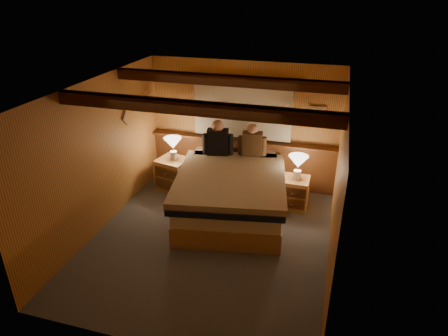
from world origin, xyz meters
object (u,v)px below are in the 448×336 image
at_px(bed, 231,193).
at_px(person_left, 218,140).
at_px(nightstand_right, 294,192).
at_px(lamp_left, 173,144).
at_px(duffel_bag, 172,177).
at_px(person_right, 252,142).
at_px(lamp_right, 298,163).
at_px(nightstand_left, 173,174).

xyz_separation_m(bed, person_left, (-0.45, 0.72, 0.64)).
distance_m(nightstand_right, lamp_left, 2.38).
height_order(nightstand_right, person_left, person_left).
bearing_deg(lamp_left, nightstand_right, -1.22).
distance_m(lamp_left, duffel_bag, 0.78).
xyz_separation_m(bed, person_right, (0.16, 0.85, 0.62)).
relative_size(person_right, duffel_bag, 1.10).
bearing_deg(person_right, person_left, -174.49).
xyz_separation_m(lamp_left, lamp_right, (2.33, -0.06, -0.06)).
xyz_separation_m(lamp_right, duffel_bag, (-2.46, 0.20, -0.70)).
bearing_deg(person_left, nightstand_left, 176.91).
xyz_separation_m(nightstand_left, duffel_bag, (-0.11, 0.15, -0.15)).
distance_m(lamp_left, lamp_right, 2.33).
relative_size(lamp_left, duffel_bag, 0.76).
distance_m(lamp_right, duffel_bag, 2.57).
relative_size(nightstand_right, person_left, 0.80).
bearing_deg(bed, nightstand_left, 146.03).
xyz_separation_m(lamp_left, person_right, (1.45, 0.25, 0.10)).
distance_m(bed, person_right, 1.06).
bearing_deg(person_left, person_right, 0.26).
distance_m(person_left, person_right, 0.63).
distance_m(lamp_right, person_left, 1.51).
bearing_deg(lamp_left, person_right, 9.94).
bearing_deg(person_left, lamp_right, -18.86).
bearing_deg(person_right, duffel_bag, 177.35).
bearing_deg(nightstand_right, nightstand_left, 179.57).
xyz_separation_m(lamp_left, person_left, (0.84, 0.12, 0.13)).
height_order(nightstand_left, duffel_bag, nightstand_left).
distance_m(nightstand_right, person_left, 1.66).
xyz_separation_m(lamp_left, duffel_bag, (-0.13, 0.14, -0.76)).
distance_m(lamp_left, person_right, 1.48).
relative_size(nightstand_left, person_left, 0.95).
relative_size(lamp_left, person_right, 0.69).
distance_m(nightstand_right, duffel_bag, 2.44).
relative_size(bed, lamp_left, 5.83).
relative_size(nightstand_left, duffel_bag, 1.13).
distance_m(nightstand_left, lamp_left, 0.61).
bearing_deg(nightstand_left, duffel_bag, 137.57).
bearing_deg(nightstand_left, nightstand_right, 11.06).
distance_m(nightstand_left, person_right, 1.66).
bearing_deg(duffel_bag, lamp_right, -19.93).
height_order(lamp_left, duffel_bag, lamp_left).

